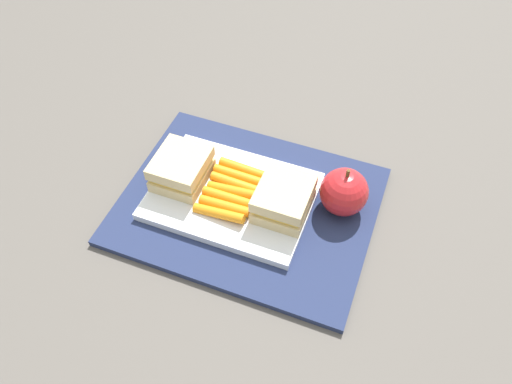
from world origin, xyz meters
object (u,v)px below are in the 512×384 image
Objects in this scene: sandwich_half_left at (181,169)px; sandwich_half_right at (284,199)px; food_tray at (232,196)px; apple at (344,192)px; carrot_sticks_bundle at (232,190)px.

sandwich_half_left and sandwich_half_right have the same top height.
sandwich_half_right reaches higher than food_tray.
sandwich_half_left is 0.16m from sandwich_half_right.
apple is (0.07, 0.04, 0.00)m from sandwich_half_right.
apple is at bearing 15.55° from carrot_sticks_bundle.
sandwich_half_left is at bearing 180.00° from sandwich_half_right.
sandwich_half_left is at bearing 180.00° from food_tray.
carrot_sticks_bundle is 1.29× the size of apple.
carrot_sticks_bundle is at bearing -164.45° from apple.
sandwich_half_right is (0.08, 0.00, 0.03)m from food_tray.
food_tray is 2.88× the size of sandwich_half_left.
carrot_sticks_bundle is (0.08, -0.00, -0.02)m from sandwich_half_left.
carrot_sticks_bundle is (0.00, -0.00, 0.01)m from food_tray.
apple is (0.15, 0.04, 0.02)m from carrot_sticks_bundle.
sandwich_half_left is 0.78× the size of carrot_sticks_bundle.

